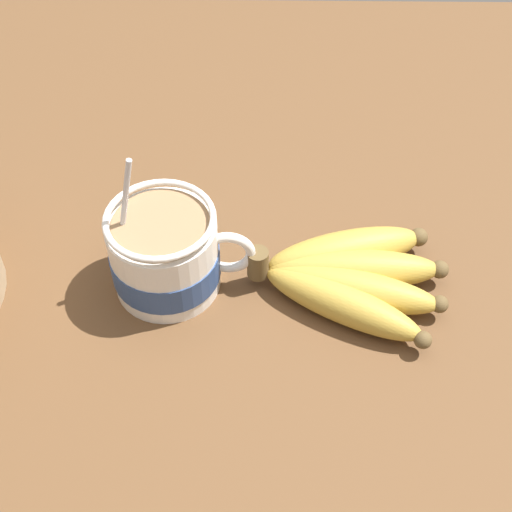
{
  "coord_description": "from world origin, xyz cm",
  "views": [
    {
      "loc": [
        -0.81,
        -38.73,
        55.32
      ],
      "look_at": [
        -1.43,
        3.66,
        6.86
      ],
      "focal_mm": 50.0,
      "sensor_mm": 36.0,
      "label": 1
    }
  ],
  "objects": [
    {
      "name": "table",
      "position": [
        0.0,
        0.0,
        1.5
      ],
      "size": [
        111.02,
        111.02,
        3.0
      ],
      "color": "brown",
      "rests_on": "ground"
    },
    {
      "name": "banana_bunch",
      "position": [
        7.12,
        3.0,
        4.9
      ],
      "size": [
        18.7,
        15.25,
        4.33
      ],
      "color": "brown",
      "rests_on": "table"
    },
    {
      "name": "coffee_mug",
      "position": [
        -9.61,
        3.64,
        6.99
      ],
      "size": [
        13.26,
        10.03,
        15.24
      ],
      "color": "white",
      "rests_on": "table"
    }
  ]
}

